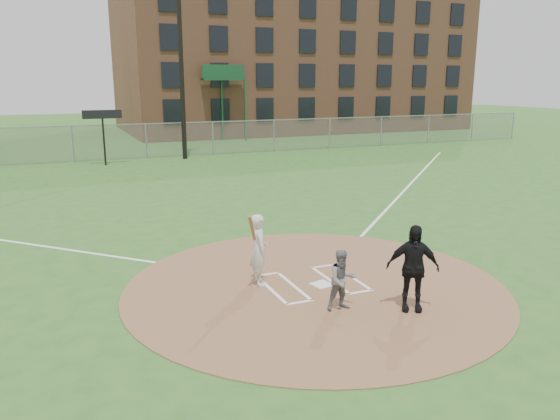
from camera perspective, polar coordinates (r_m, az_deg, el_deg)
name	(u,v)px	position (r m, az deg, el deg)	size (l,w,h in m)	color
ground	(315,286)	(12.26, 3.66, -7.94)	(140.00, 140.00, 0.00)	#2C5C1F
dirt_circle	(315,286)	(12.26, 3.67, -7.89)	(8.40, 8.40, 0.02)	#8B6142
home_plate	(322,285)	(12.26, 4.39, -7.77)	(0.42, 0.42, 0.03)	white
foul_line_first	(409,186)	(24.26, 13.31, 2.49)	(0.10, 24.00, 0.01)	white
catcher	(342,280)	(10.88, 6.52, -7.28)	(0.59, 0.46, 1.22)	slate
umpire	(413,268)	(11.02, 13.69, -5.88)	(1.02, 0.42, 1.74)	black
batters_boxes	(312,283)	(12.38, 3.35, -7.60)	(2.08, 1.88, 0.01)	white
batter_at_plate	(259,249)	(12.04, -2.22, -4.13)	(0.71, 0.99, 1.78)	silver
outfield_fence	(146,141)	(32.79, -13.80, 7.02)	(56.08, 0.08, 2.03)	slate
brick_warehouse	(289,46)	(52.68, 0.90, 16.75)	(30.00, 17.17, 15.00)	#945A40
light_pole	(180,40)	(32.08, -10.39, 17.07)	(1.20, 0.30, 12.22)	black
scoreboard_sign	(102,120)	(30.58, -18.06, 8.90)	(2.00, 0.10, 2.93)	black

